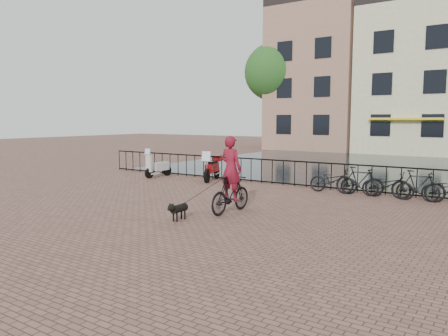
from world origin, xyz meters
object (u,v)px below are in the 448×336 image
Objects in this scene: scooter at (158,162)px; dog at (179,211)px; cyclist at (231,179)px; motorcycle at (212,165)px.

dog is at bearing -41.38° from scooter.
dog is (-0.62, -1.53, -0.72)m from cyclist.
dog is 0.39× the size of motorcycle.
scooter is (-6.38, 6.15, 0.43)m from dog.
motorcycle is 2.79m from scooter.
cyclist is at bearing 65.69° from dog.
motorcycle is at bearing -47.42° from cyclist.
cyclist is 1.32× the size of motorcycle.
cyclist is 1.72× the size of scooter.
cyclist is 6.58m from motorcycle.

